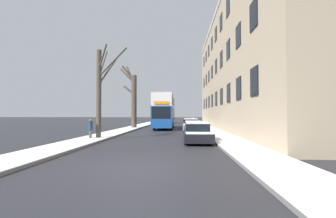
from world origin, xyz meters
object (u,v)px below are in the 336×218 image
Objects in this scene: double_decker_bus at (165,110)px; parked_car_3 at (189,123)px; pedestrian_left_sidewalk at (90,128)px; oncoming_van at (168,118)px; bare_tree_left_0 at (100,88)px; bare_tree_left_1 at (133,98)px; parked_car_2 at (191,125)px; parked_car_1 at (193,129)px; parked_car_0 at (197,133)px.

double_decker_bus is 3.95m from parked_car_3.
oncoming_van is at bearing -43.74° from pedestrian_left_sidewalk.
double_decker_bus is 2.50× the size of parked_car_3.
bare_tree_left_0 is 13.67m from bare_tree_left_1.
bare_tree_left_0 is 32.59m from oncoming_van.
double_decker_bus is at bearing 124.06° from parked_car_2.
parked_car_1 is 11.15m from parked_car_3.
pedestrian_left_sidewalk is (-7.99, -4.19, 0.25)m from parked_car_1.
double_decker_bus is at bearing 107.83° from parked_car_1.
oncoming_van is at bearing 97.88° from parked_car_1.
bare_tree_left_0 is 14.87m from double_decker_bus.
bare_tree_left_1 is 4.69m from double_decker_bus.
parked_car_1 is at bearing -72.17° from double_decker_bus.
double_decker_bus is 11.34m from parked_car_1.
double_decker_bus is (4.05, 14.24, -1.41)m from bare_tree_left_0.
parked_car_3 is (0.00, 11.15, 0.06)m from parked_car_1.
parked_car_3 is at bearing 8.57° from double_decker_bus.
parked_car_2 reaches higher than parked_car_0.
bare_tree_left_1 reaches higher than parked_car_1.
bare_tree_left_1 is at bearing 150.02° from parked_car_2.
pedestrian_left_sidewalk reaches higher than parked_car_0.
parked_car_0 is at bearing -133.59° from pedestrian_left_sidewalk.
double_decker_bus reaches higher than parked_car_0.
oncoming_van is (3.50, 32.29, -2.73)m from bare_tree_left_0.
parked_car_2 is at bearing 50.88° from bare_tree_left_0.
pedestrian_left_sidewalk is (-7.99, 0.95, 0.23)m from parked_car_0.
parked_car_1 is 0.96× the size of parked_car_2.
parked_car_0 is at bearing -62.91° from bare_tree_left_1.
bare_tree_left_0 is 1.68× the size of parked_car_3.
bare_tree_left_1 is at bearing -101.56° from oncoming_van.
parked_car_2 is 2.65× the size of pedestrian_left_sidewalk.
bare_tree_left_1 is at bearing 117.09° from parked_car_0.
parked_car_3 is 2.81× the size of pedestrian_left_sidewalk.
bare_tree_left_0 is at bearing -96.18° from oncoming_van.
bare_tree_left_0 reaches higher than oncoming_van.
bare_tree_left_0 is 8.33m from parked_car_0.
bare_tree_left_1 is 8.61m from parked_car_3.
parked_car_1 is (-0.00, 5.14, -0.02)m from parked_car_0.
double_decker_bus is at bearing -53.89° from pedestrian_left_sidewalk.
parked_car_0 reaches higher than parked_car_1.
pedestrian_left_sidewalk is at bearing -90.84° from bare_tree_left_1.
oncoming_van reaches higher than parked_car_0.
oncoming_van reaches higher than parked_car_2.
parked_car_1 is 2.55× the size of pedestrian_left_sidewalk.
pedestrian_left_sidewalk is at bearing -131.90° from bare_tree_left_0.
bare_tree_left_0 is at bearing -116.84° from parked_car_3.
double_decker_bus is (4.36, 0.57, -1.64)m from bare_tree_left_1.
bare_tree_left_1 is 1.97× the size of parked_car_3.
parked_car_0 is (7.78, -15.20, -3.59)m from bare_tree_left_1.
double_decker_bus reaches higher than parked_car_2.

